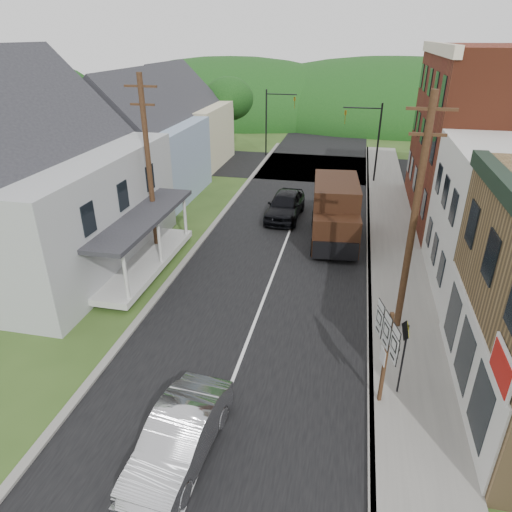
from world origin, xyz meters
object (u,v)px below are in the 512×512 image
Objects in this scene: delivery_van at (335,213)px; route_sign_cluster at (386,345)px; warning_sign at (404,347)px; dark_sedan at (285,205)px; silver_sedan at (179,438)px.

route_sign_cluster is at bearing -84.98° from delivery_van.
delivery_van is 12.27m from warning_sign.
dark_sedan is at bearing 92.76° from route_sign_cluster.
warning_sign is at bearing 36.91° from silver_sedan.
dark_sedan is (-0.03, 18.69, 0.10)m from silver_sedan.
silver_sedan is at bearing -158.36° from warning_sign.
silver_sedan is at bearing -106.31° from delivery_van.
warning_sign is at bearing -81.81° from delivery_van.
dark_sedan is 16.41m from route_sign_cluster.
warning_sign reaches higher than dark_sedan.
delivery_van is 2.23× the size of warning_sign.
route_sign_cluster reaches higher than warning_sign.
dark_sedan reaches higher than silver_sedan.
dark_sedan is at bearing 94.62° from silver_sedan.
silver_sedan is 6.45m from route_sign_cluster.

